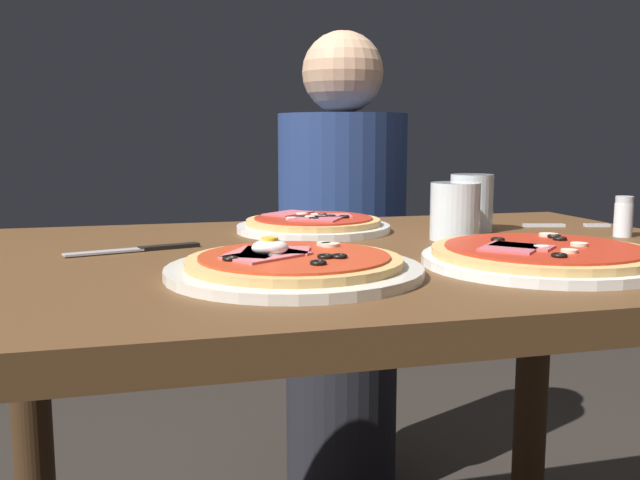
{
  "coord_description": "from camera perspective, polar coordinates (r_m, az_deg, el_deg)",
  "views": [
    {
      "loc": [
        -0.31,
        -0.97,
        0.93
      ],
      "look_at": [
        -0.08,
        -0.08,
        0.79
      ],
      "focal_mm": 39.93,
      "sensor_mm": 36.0,
      "label": 1
    }
  ],
  "objects": [
    {
      "name": "salt_shaker",
      "position": [
        1.27,
        23.15,
        1.72
      ],
      "size": [
        0.03,
        0.03,
        0.07
      ],
      "color": "white",
      "rests_on": "dining_table"
    },
    {
      "name": "fork",
      "position": [
        1.37,
        18.64,
        1.13
      ],
      "size": [
        0.16,
        0.05,
        0.0
      ],
      "color": "silver",
      "rests_on": "dining_table"
    },
    {
      "name": "pizza_across_right",
      "position": [
        0.96,
        17.44,
        -1.24
      ],
      "size": [
        0.31,
        0.31,
        0.03
      ],
      "color": "white",
      "rests_on": "dining_table"
    },
    {
      "name": "pizza_foreground",
      "position": [
        0.85,
        -2.15,
        -2.09
      ],
      "size": [
        0.31,
        0.31,
        0.05
      ],
      "color": "silver",
      "rests_on": "dining_table"
    },
    {
      "name": "dining_table",
      "position": [
        1.06,
        3.05,
        -7.74
      ],
      "size": [
        1.13,
        0.79,
        0.76
      ],
      "color": "brown",
      "rests_on": "ground"
    },
    {
      "name": "knife",
      "position": [
        1.06,
        -13.97,
        -0.69
      ],
      "size": [
        0.19,
        0.07,
        0.01
      ],
      "color": "silver",
      "rests_on": "dining_table"
    },
    {
      "name": "water_glass_far",
      "position": [
        1.15,
        10.75,
        1.97
      ],
      "size": [
        0.08,
        0.08,
        0.09
      ],
      "color": "silver",
      "rests_on": "dining_table"
    },
    {
      "name": "pizza_across_left",
      "position": [
        1.23,
        -0.54,
        1.24
      ],
      "size": [
        0.27,
        0.27,
        0.03
      ],
      "color": "white",
      "rests_on": "dining_table"
    },
    {
      "name": "diner_person",
      "position": [
        1.82,
        1.76,
        -3.24
      ],
      "size": [
        0.32,
        0.32,
        1.18
      ],
      "rotation": [
        0.0,
        0.0,
        3.14
      ],
      "color": "black",
      "rests_on": "ground"
    },
    {
      "name": "water_glass_near",
      "position": [
        1.26,
        12.04,
        2.61
      ],
      "size": [
        0.07,
        0.07,
        0.1
      ],
      "color": "silver",
      "rests_on": "dining_table"
    }
  ]
}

